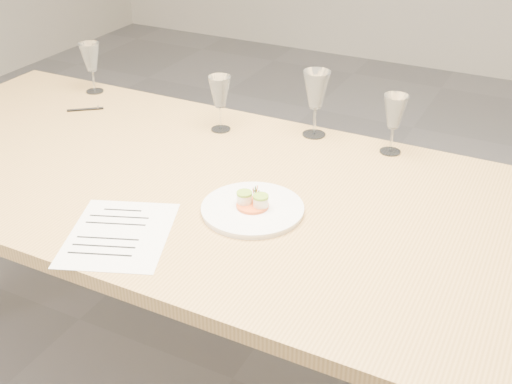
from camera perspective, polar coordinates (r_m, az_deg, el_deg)
The scene contains 9 objects.
ground at distance 2.27m, azimuth -2.09°, elevation -16.25°, with size 7.00×7.00×0.00m, color slate.
dining_table at distance 1.84m, azimuth -2.48°, elevation -1.37°, with size 2.40×1.00×0.75m.
dinner_plate at distance 1.68m, azimuth -0.30°, elevation -1.44°, with size 0.27×0.27×0.07m.
recipe_sheet at distance 1.64m, azimuth -12.08°, elevation -3.68°, with size 0.34×0.38×0.00m.
ballpoint_pen at distance 2.38m, azimuth -14.92°, elevation 7.12°, with size 0.11×0.09×0.01m.
wine_glass_0 at distance 2.51m, azimuth -14.50°, elevation 11.45°, with size 0.08×0.08×0.19m.
wine_glass_1 at distance 2.11m, azimuth -3.24°, elevation 8.77°, with size 0.07×0.07×0.19m.
wine_glass_2 at distance 2.06m, azimuth 5.36°, elevation 8.93°, with size 0.09×0.09×0.22m.
wine_glass_3 at distance 1.99m, azimuth 12.21°, elevation 6.87°, with size 0.08×0.08×0.19m.
Camera 1 is at (0.78, -1.37, 1.64)m, focal length 45.00 mm.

